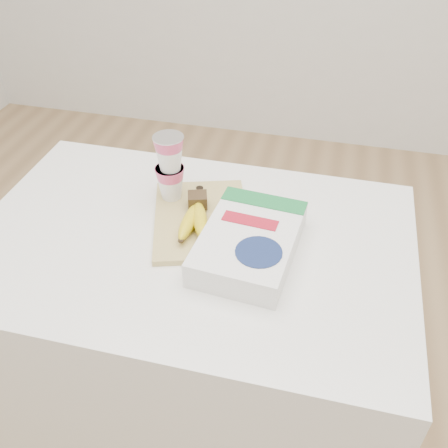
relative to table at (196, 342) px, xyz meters
name	(u,v)px	position (x,y,z in m)	size (l,w,h in m)	color
table	(196,342)	(0.00, 0.00, 0.00)	(1.07, 0.71, 0.80)	white
cutting_board	(201,219)	(0.01, 0.07, 0.41)	(0.23, 0.31, 0.02)	tan
bananas	(195,217)	(0.00, 0.04, 0.44)	(0.10, 0.19, 0.05)	#382816
yogurt_stack	(170,166)	(-0.09, 0.13, 0.51)	(0.08, 0.08, 0.18)	white
cereal_box	(249,242)	(0.15, -0.02, 0.43)	(0.23, 0.32, 0.07)	white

